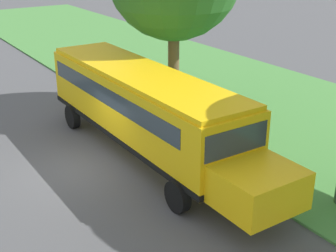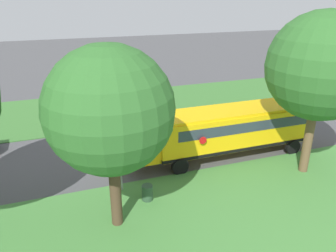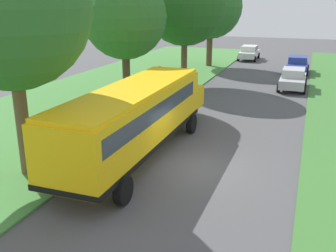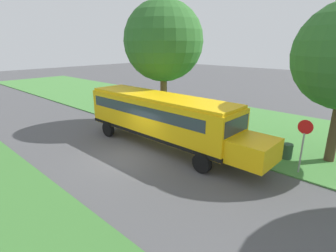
{
  "view_description": "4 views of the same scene",
  "coord_description": "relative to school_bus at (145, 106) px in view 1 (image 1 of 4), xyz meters",
  "views": [
    {
      "loc": [
        5.37,
        14.0,
        7.63
      ],
      "look_at": [
        -2.34,
        2.35,
        1.93
      ],
      "focal_mm": 50.0,
      "sensor_mm": 36.0,
      "label": 1
    },
    {
      "loc": [
        -19.46,
        10.28,
        9.88
      ],
      "look_at": [
        -1.03,
        3.88,
        1.86
      ],
      "focal_mm": 35.0,
      "sensor_mm": 36.0,
      "label": 2
    },
    {
      "loc": [
        3.97,
        -14.28,
        6.56
      ],
      "look_at": [
        -1.61,
        1.04,
        1.3
      ],
      "focal_mm": 42.0,
      "sensor_mm": 36.0,
      "label": 3
    },
    {
      "loc": [
        8.22,
        10.92,
        6.08
      ],
      "look_at": [
        -1.85,
        1.54,
        1.76
      ],
      "focal_mm": 28.0,
      "sensor_mm": 36.0,
      "label": 4
    }
  ],
  "objects": [
    {
      "name": "ground_plane",
      "position": [
        2.73,
        -0.26,
        -1.92
      ],
      "size": [
        120.0,
        120.0,
        0.0
      ],
      "primitive_type": "plane",
      "color": "#4C4C4F"
    },
    {
      "name": "grass_verge",
      "position": [
        -7.27,
        -0.26,
        -1.88
      ],
      "size": [
        12.0,
        80.0,
        0.08
      ],
      "primitive_type": "cube",
      "color": "#47843D",
      "rests_on": "ground"
    },
    {
      "name": "school_bus",
      "position": [
        0.0,
        0.0,
        0.0
      ],
      "size": [
        2.84,
        12.42,
        3.16
      ],
      "color": "yellow",
      "rests_on": "ground"
    }
  ]
}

